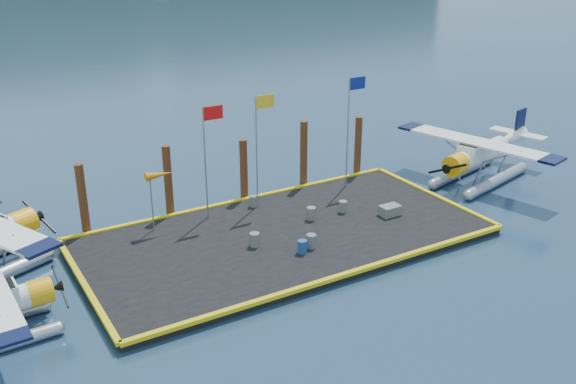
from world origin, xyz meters
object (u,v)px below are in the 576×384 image
(drum_4, at_px, (343,206))
(piling_1, at_px, (168,183))
(drum_2, at_px, (311,213))
(crate, at_px, (390,210))
(seaplane_d, at_px, (478,158))
(windsock, at_px, (159,176))
(piling_3, at_px, (304,156))
(piling_4, at_px, (358,148))
(piling_0, at_px, (83,202))
(drum_0, at_px, (255,240))
(drum_1, at_px, (311,241))
(piling_2, at_px, (244,172))
(drum_3, at_px, (302,247))
(flagpole_blue, at_px, (351,116))
(flagpole_yellow, at_px, (260,134))
(drum_5, at_px, (254,201))
(flagpole_red, at_px, (208,145))

(drum_4, bearing_deg, piling_1, 149.98)
(drum_2, relative_size, crate, 0.63)
(seaplane_d, distance_m, windsock, 19.71)
(piling_3, height_order, piling_4, piling_3)
(drum_4, xyz_separation_m, windsock, (-9.13, 3.08, 2.51))
(windsock, distance_m, piling_0, 4.02)
(seaplane_d, distance_m, drum_0, 16.45)
(drum_1, xyz_separation_m, drum_2, (1.76, 2.75, 0.00))
(drum_4, bearing_deg, crate, -40.27)
(crate, relative_size, piling_4, 0.27)
(drum_4, height_order, windsock, windsock)
(windsock, relative_size, piling_1, 0.74)
(piling_0, distance_m, piling_2, 9.00)
(drum_3, bearing_deg, drum_0, 132.20)
(crate, bearing_deg, flagpole_blue, 81.89)
(piling_2, distance_m, piling_4, 8.00)
(piling_2, bearing_deg, seaplane_d, -17.57)
(drum_1, bearing_deg, flagpole_yellow, 86.35)
(piling_1, bearing_deg, drum_4, -30.02)
(drum_0, xyz_separation_m, piling_4, (10.44, 5.86, 1.26))
(drum_3, bearing_deg, piling_4, 40.80)
(drum_1, xyz_separation_m, crate, (5.69, 1.06, -0.06))
(drum_2, distance_m, drum_3, 3.86)
(drum_1, distance_m, piling_4, 11.08)
(drum_0, xyz_separation_m, drum_5, (2.24, 4.33, -0.03))
(drum_5, distance_m, piling_1, 4.77)
(drum_1, bearing_deg, piling_0, 140.14)
(drum_2, xyz_separation_m, windsock, (-7.12, 3.02, 2.49))
(drum_0, xyz_separation_m, flagpole_red, (-0.35, 4.26, 3.66))
(crate, xyz_separation_m, flagpole_red, (-8.32, 4.71, 3.72))
(piling_2, bearing_deg, crate, -48.80)
(drum_5, bearing_deg, piling_1, 160.49)
(flagpole_red, relative_size, piling_0, 1.50)
(crate, relative_size, flagpole_yellow, 0.17)
(drum_5, distance_m, flagpole_yellow, 3.83)
(piling_0, distance_m, piling_1, 4.50)
(piling_1, bearing_deg, seaplane_d, -13.46)
(flagpole_red, bearing_deg, drum_5, 1.69)
(piling_2, xyz_separation_m, piling_3, (4.00, 0.00, 0.25))
(crate, bearing_deg, piling_3, 103.58)
(flagpole_blue, relative_size, piling_4, 1.62)
(flagpole_yellow, relative_size, piling_3, 1.44)
(drum_5, bearing_deg, piling_3, 19.94)
(drum_0, distance_m, drum_5, 4.88)
(seaplane_d, bearing_deg, piling_3, 51.52)
(windsock, xyz_separation_m, piling_2, (5.53, 1.60, -1.33))
(piling_1, bearing_deg, piling_0, 180.00)
(drum_0, height_order, piling_4, piling_4)
(drum_5, bearing_deg, drum_2, -59.94)
(piling_2, bearing_deg, drum_3, -96.25)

